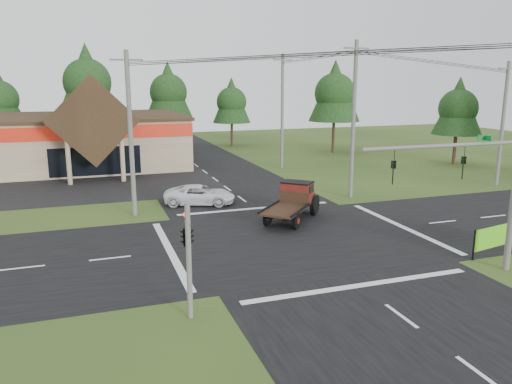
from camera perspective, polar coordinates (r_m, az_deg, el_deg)
name	(u,v)px	position (r m, az deg, el deg)	size (l,w,h in m)	color
ground	(295,238)	(28.16, 4.50, -5.32)	(120.00, 120.00, 0.00)	#294318
road_ns	(295,238)	(28.15, 4.51, -5.30)	(12.00, 120.00, 0.02)	black
road_ew	(295,238)	(28.15, 4.51, -5.29)	(120.00, 12.00, 0.02)	black
parking_apron	(47,188)	(44.50, -22.77, 0.44)	(28.00, 14.00, 0.02)	black
cvs_building	(33,141)	(54.64, -24.16, 5.36)	(30.40, 18.20, 9.19)	gray
traffic_signal_mast	(486,179)	(24.15, 24.85, 1.35)	(8.12, 0.24, 7.00)	#595651
traffic_signal_corner	(187,226)	(18.25, -7.91, -3.83)	(0.53, 2.48, 4.40)	#595651
utility_pole_nw	(131,133)	(32.81, -14.14, 6.53)	(2.00, 0.30, 10.50)	#595651
utility_pole_ne	(353,119)	(37.66, 11.08, 8.19)	(2.00, 0.30, 11.50)	#595651
utility_pole_far	(503,123)	(46.30, 26.36, 7.10)	(2.00, 0.30, 10.20)	#595651
utility_pole_n	(282,110)	(50.26, 3.01, 9.29)	(2.00, 0.30, 11.20)	#595651
tree_row_c	(87,80)	(65.53, -18.74, 12.04)	(7.28, 7.28, 13.13)	#332316
tree_row_d	(168,90)	(67.41, -9.99, 11.36)	(6.16, 6.16, 11.11)	#332316
tree_row_e	(232,101)	(67.26, -2.82, 10.39)	(5.04, 5.04, 9.09)	#332316
tree_side_ne	(335,91)	(61.67, 9.00, 11.30)	(6.16, 6.16, 11.11)	#332316
tree_side_e_near	(458,106)	(56.28, 22.12, 9.05)	(5.04, 5.04, 9.09)	#332316
antique_flatbed_truck	(291,203)	(31.33, 4.05, -1.21)	(2.15, 5.63, 2.35)	#4E0B13
roadside_banner	(502,238)	(28.57, 26.29, -4.72)	(4.58, 0.13, 1.56)	#57B818
white_pickup	(200,195)	(35.77, -6.45, -0.32)	(2.30, 4.98, 1.38)	white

